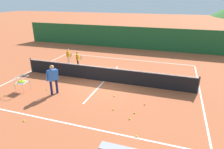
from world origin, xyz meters
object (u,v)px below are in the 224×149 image
ball_cart (22,82)px  tennis_ball_8 (15,85)px  tennis_ball_9 (114,96)px  tennis_ball_4 (24,121)px  tennis_ball_2 (145,104)px  tennis_ball_1 (47,89)px  tennis_ball_10 (46,79)px  tennis_ball_3 (130,119)px  instructor (53,77)px  tennis_net (104,74)px  student_0 (69,55)px  tennis_ball_5 (5,95)px  tennis_ball_6 (134,113)px  student_1 (78,58)px  tennis_ball_0 (113,109)px  tennis_ball_7 (137,136)px

ball_cart → tennis_ball_8: size_ratio=13.22×
tennis_ball_9 → tennis_ball_4: bearing=-131.6°
ball_cart → tennis_ball_2: size_ratio=13.22×
tennis_ball_1 → tennis_ball_9: (4.02, 0.43, 0.00)m
tennis_ball_9 → tennis_ball_10: bearing=170.6°
ball_cart → tennis_ball_3: bearing=-7.5°
instructor → tennis_ball_4: (0.24, -2.72, -0.99)m
tennis_net → student_0: (-3.98, 2.49, 0.25)m
tennis_net → tennis_ball_1: size_ratio=166.30×
tennis_ball_5 → tennis_ball_1: bearing=37.6°
student_0 → ball_cart: bearing=-89.9°
tennis_ball_5 → tennis_ball_8: (-0.53, 1.28, 0.00)m
tennis_ball_2 → tennis_ball_3: same height
instructor → tennis_ball_6: (4.70, -0.58, -0.99)m
tennis_net → student_1: size_ratio=9.05×
student_0 → tennis_ball_6: 8.73m
student_0 → tennis_ball_5: student_0 is taller
tennis_ball_6 → tennis_ball_1: bearing=171.0°
student_1 → tennis_ball_0: student_1 is taller
tennis_net → tennis_ball_6: bearing=-49.3°
tennis_ball_8 → student_1: bearing=63.2°
instructor → tennis_ball_1: 1.26m
student_1 → tennis_ball_4: 7.33m
student_1 → tennis_ball_1: (0.12, -4.21, -0.72)m
instructor → tennis_ball_2: instructor is taller
tennis_ball_1 → tennis_ball_3: same height
tennis_ball_0 → tennis_ball_10: bearing=158.3°
instructor → ball_cart: bearing=-172.4°
tennis_ball_5 → tennis_ball_4: bearing=-31.2°
instructor → tennis_ball_1: bearing=159.0°
instructor → tennis_ball_7: bearing=-23.1°
tennis_ball_1 → tennis_net: bearing=39.3°
instructor → tennis_ball_0: size_ratio=25.07×
student_0 → tennis_ball_2: size_ratio=18.28×
student_1 → tennis_ball_10: (-0.84, -2.96, -0.72)m
student_1 → tennis_ball_4: size_ratio=18.38×
tennis_net → tennis_ball_0: tennis_net is taller
tennis_ball_8 → instructor: bearing=-4.0°
student_1 → tennis_ball_0: bearing=-48.4°
tennis_ball_3 → tennis_ball_4: bearing=-159.9°
instructor → tennis_net: bearing=51.4°
ball_cart → tennis_ball_1: size_ratio=13.22×
tennis_ball_2 → tennis_ball_7: 2.53m
tennis_ball_8 → tennis_ball_4: bearing=-42.0°
ball_cart → tennis_ball_1: bearing=23.9°
tennis_ball_0 → tennis_ball_10: 5.77m
student_0 → tennis_ball_6: (6.66, -5.61, -0.71)m
tennis_ball_4 → tennis_ball_8: same height
ball_cart → tennis_ball_5: 1.12m
tennis_net → ball_cart: size_ratio=12.58×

